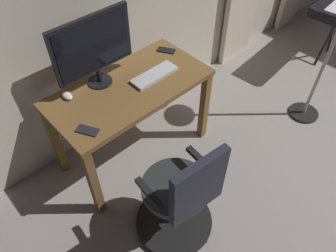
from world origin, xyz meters
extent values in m
cube|color=brown|center=(1.44, -2.21, 0.73)|extent=(1.21, 0.61, 0.04)
cube|color=brown|center=(0.88, -1.95, 0.35)|extent=(0.06, 0.06, 0.71)
cube|color=brown|center=(2.01, -1.95, 0.35)|extent=(0.06, 0.06, 0.71)
cube|color=brown|center=(0.88, -2.48, 0.35)|extent=(0.06, 0.06, 0.71)
cube|color=brown|center=(2.01, -2.48, 0.35)|extent=(0.06, 0.06, 0.71)
cylinder|color=black|center=(1.67, -1.48, 0.04)|extent=(0.56, 0.56, 0.02)
sphere|color=black|center=(1.42, -1.46, 0.03)|extent=(0.05, 0.05, 0.05)
sphere|color=black|center=(1.57, -1.72, 0.03)|extent=(0.05, 0.05, 0.05)
sphere|color=black|center=(1.87, -1.65, 0.03)|extent=(0.05, 0.05, 0.05)
sphere|color=black|center=(1.62, -1.23, 0.03)|extent=(0.05, 0.05, 0.05)
cylinder|color=black|center=(1.67, -1.48, 0.25)|extent=(0.06, 0.06, 0.42)
cylinder|color=#262A2A|center=(1.67, -1.48, 0.49)|extent=(0.48, 0.48, 0.05)
cube|color=#23242F|center=(1.69, -1.28, 0.74)|extent=(0.38, 0.09, 0.45)
cube|color=black|center=(1.87, -1.50, 0.62)|extent=(0.06, 0.24, 0.03)
cube|color=black|center=(1.47, -1.46, 0.62)|extent=(0.06, 0.24, 0.03)
cylinder|color=black|center=(1.57, -2.40, 0.75)|extent=(0.18, 0.18, 0.01)
cylinder|color=black|center=(1.57, -2.40, 0.81)|extent=(0.04, 0.04, 0.10)
cube|color=black|center=(1.57, -2.40, 1.06)|extent=(0.60, 0.03, 0.41)
cube|color=black|center=(1.57, -2.38, 1.06)|extent=(0.55, 0.01, 0.36)
cube|color=#B7BCC1|center=(1.23, -2.17, 0.76)|extent=(0.37, 0.13, 0.02)
ellipsoid|color=white|center=(1.83, -2.41, 0.76)|extent=(0.06, 0.10, 0.04)
cube|color=#232328|center=(1.91, -2.05, 0.75)|extent=(0.13, 0.16, 0.01)
cube|color=black|center=(0.94, -2.36, 0.75)|extent=(0.13, 0.16, 0.01)
cylinder|color=black|center=(-1.04, -1.81, 0.35)|extent=(0.39, 0.07, 0.70)
cylinder|color=black|center=(-1.04, -1.81, 0.35)|extent=(0.39, 0.07, 0.70)
cylinder|color=black|center=(-0.06, -1.45, 0.01)|extent=(0.28, 0.28, 0.02)
cylinder|color=#A5A5A8|center=(-0.06, -1.45, 0.76)|extent=(0.03, 0.03, 1.52)
camera|label=1|loc=(2.48, -0.68, 2.29)|focal=34.96mm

